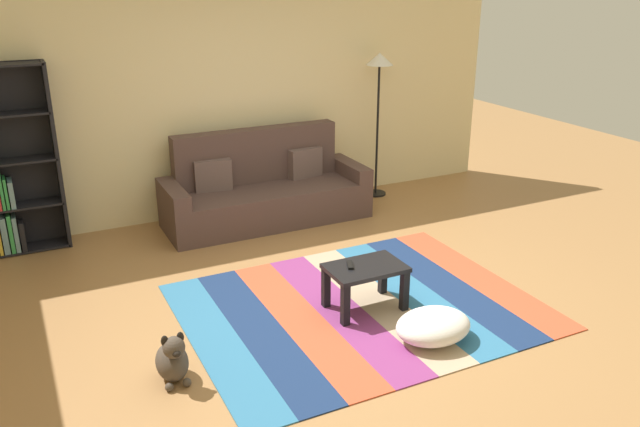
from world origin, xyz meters
TOP-DOWN VIEW (x-y plane):
  - ground_plane at (0.00, 0.00)m, footprint 14.00×14.00m
  - back_wall at (0.00, 2.55)m, footprint 6.80×0.10m
  - rug at (0.11, -0.23)m, footprint 2.86×2.24m
  - couch at (0.16, 2.02)m, footprint 2.26×0.80m
  - coffee_table at (0.13, -0.27)m, footprint 0.63×0.42m
  - pouf at (0.34, -0.94)m, footprint 0.60×0.47m
  - dog at (-1.55, -0.56)m, footprint 0.22×0.35m
  - standing_lamp at (1.73, 2.22)m, footprint 0.32×0.32m
  - tv_remote at (0.02, -0.22)m, footprint 0.10×0.16m

SIDE VIEW (x-z plane):
  - ground_plane at x=0.00m, z-range 0.00..0.00m
  - rug at x=0.11m, z-range 0.00..0.01m
  - pouf at x=0.34m, z-range 0.01..0.24m
  - dog at x=-1.55m, z-range -0.04..0.36m
  - coffee_table at x=0.13m, z-range 0.12..0.50m
  - couch at x=0.16m, z-range -0.16..0.84m
  - tv_remote at x=0.02m, z-range 0.39..0.41m
  - back_wall at x=0.00m, z-range 0.00..2.70m
  - standing_lamp at x=1.73m, z-range 0.58..2.33m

